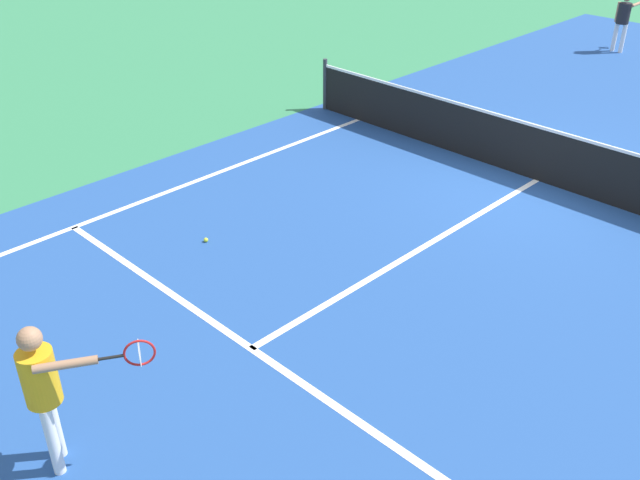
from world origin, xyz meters
name	(u,v)px	position (x,y,z in m)	size (l,w,h in m)	color
ground_plane	(537,180)	(0.00, 0.00, 0.00)	(60.00, 60.00, 0.00)	#337F51
court_surface_inbounds	(537,180)	(0.00, 0.00, 0.00)	(10.62, 24.40, 0.00)	#234C93
line_sideline_left	(101,217)	(-4.11, -5.95, 0.00)	(0.10, 11.89, 0.01)	white
line_service_near	(251,349)	(0.00, -6.40, 0.00)	(8.22, 0.10, 0.01)	white
line_center_service	(421,248)	(0.00, -3.20, 0.00)	(0.10, 6.40, 0.01)	white
net	(541,154)	(0.00, 0.00, 0.49)	(10.23, 0.09, 1.07)	#33383D
player_near	(44,383)	(0.03, -8.77, 0.99)	(0.89, 0.96, 1.59)	white
player_far	(624,16)	(-2.63, 8.66, 0.93)	(0.49, 1.16, 1.51)	white
tennis_ball_mid_court	(206,240)	(-2.35, -5.26, 0.03)	(0.07, 0.07, 0.07)	#CCE033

